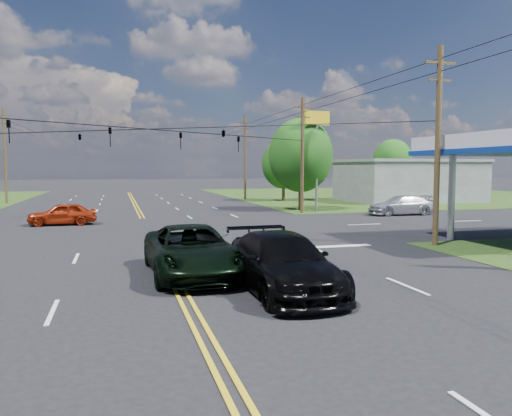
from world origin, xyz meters
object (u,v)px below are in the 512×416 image
object	(u,v)px
pickup_dkgreen	(192,251)
pole_se	(438,144)
tree_right_a	(301,155)
tree_right_b	(284,164)
pole_right_far	(245,156)
retail_ne	(408,182)
pole_ne	(302,154)
tree_far_r	(393,162)
pole_left_far	(5,154)
suv_black	(282,263)

from	to	relation	value
pickup_dkgreen	pole_se	bearing A→B (deg)	14.75
tree_right_a	tree_right_b	distance (m)	12.27
pole_right_far	tree_right_b	world-z (taller)	pole_right_far
retail_ne	pole_right_far	xyz separation A→B (m)	(-17.00, 8.00, 2.97)
pole_ne	pole_right_far	bearing A→B (deg)	90.00
pole_se	tree_far_r	distance (m)	44.30
pole_ne	tree_right_a	world-z (taller)	pole_ne
pole_se	tree_right_a	distance (m)	21.02
pole_ne	tree_far_r	bearing A→B (deg)	45.00
pole_right_far	tree_right_a	xyz separation A→B (m)	(1.00, -16.00, -0.30)
pole_left_far	tree_right_b	distance (m)	29.79
pickup_dkgreen	pole_ne	bearing A→B (deg)	59.08
retail_ne	suv_black	bearing A→B (deg)	-127.25
tree_right_b	suv_black	distance (m)	41.88
tree_right_b	suv_black	xyz separation A→B (m)	(-13.50, -39.50, -3.34)
pole_left_far	suv_black	xyz separation A→B (m)	(16.00, -43.50, -4.29)
tree_far_r	pole_left_far	bearing A→B (deg)	-177.56
pole_ne	tree_far_r	size ratio (longest dim) A/B	1.25
suv_black	pickup_dkgreen	bearing A→B (deg)	126.75
pole_se	suv_black	world-z (taller)	pole_se
retail_ne	tree_right_b	world-z (taller)	tree_right_b
tree_right_b	pole_right_far	bearing A→B (deg)	131.19
retail_ne	pole_se	size ratio (longest dim) A/B	1.47
retail_ne	pole_ne	xyz separation A→B (m)	(-17.00, -11.00, 2.72)
tree_right_a	suv_black	bearing A→B (deg)	-111.80
tree_right_a	pole_right_far	bearing A→B (deg)	93.58
retail_ne	pole_left_far	size ratio (longest dim) A/B	1.40
tree_right_a	tree_far_r	xyz separation A→B (m)	(20.00, 18.00, -0.33)
pole_left_far	tree_far_r	distance (m)	47.05
retail_ne	tree_right_a	world-z (taller)	tree_right_a
pole_se	pickup_dkgreen	world-z (taller)	pole_se
pole_se	tree_right_b	size ratio (longest dim) A/B	1.34
pole_right_far	pickup_dkgreen	world-z (taller)	pole_right_far
pole_se	suv_black	size ratio (longest dim) A/B	1.57
retail_ne	pole_left_far	distance (m)	43.84
tree_right_b	suv_black	size ratio (longest dim) A/B	1.17
retail_ne	pickup_dkgreen	size ratio (longest dim) A/B	2.23
retail_ne	tree_right_b	bearing A→B (deg)	163.50
pole_ne	pole_left_far	world-z (taller)	pole_left_far
pole_se	pole_right_far	bearing A→B (deg)	90.00
pole_left_far	pole_right_far	distance (m)	26.00
tree_right_b	pickup_dkgreen	world-z (taller)	tree_right_b
pole_ne	pickup_dkgreen	world-z (taller)	pole_ne
tree_far_r	tree_right_a	bearing A→B (deg)	-138.01
tree_far_r	suv_black	world-z (taller)	tree_far_r
tree_far_r	pole_ne	bearing A→B (deg)	-135.00
pole_left_far	pickup_dkgreen	distance (m)	42.96
pole_se	pole_right_far	xyz separation A→B (m)	(0.00, 37.00, 0.25)
pole_se	pole_ne	bearing A→B (deg)	90.00
pole_left_far	tree_right_a	world-z (taller)	pole_left_far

